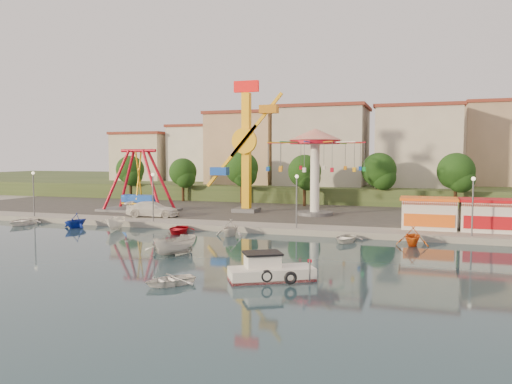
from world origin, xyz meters
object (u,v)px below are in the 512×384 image
at_px(rowboat_a, 165,248).
at_px(skiff, 175,245).
at_px(cabin_motorboat, 269,272).
at_px(wave_swinger, 315,152).
at_px(van, 153,209).
at_px(kamikaze_tower, 248,150).
at_px(pirate_ship_ride, 139,182).

height_order(rowboat_a, skiff, skiff).
distance_m(cabin_motorboat, skiff, 10.43).
xyz_separation_m(wave_swinger, cabin_motorboat, (3.21, -29.72, -7.70)).
bearing_deg(van, rowboat_a, -157.95).
distance_m(kamikaze_tower, rowboat_a, 25.63).
distance_m(pirate_ship_ride, kamikaze_tower, 14.82).
relative_size(skiff, van, 0.66).
distance_m(rowboat_a, van, 19.50).
bearing_deg(cabin_motorboat, van, 103.21).
bearing_deg(skiff, pirate_ship_ride, 150.35).
distance_m(cabin_motorboat, van, 30.47).
xyz_separation_m(kamikaze_tower, cabin_motorboat, (11.77, -30.00, -7.99)).
distance_m(pirate_ship_ride, rowboat_a, 26.48).
bearing_deg(skiff, kamikaze_tower, 119.35).
height_order(cabin_motorboat, skiff, cabin_motorboat).
height_order(pirate_ship_ride, rowboat_a, pirate_ship_ride).
distance_m(wave_swinger, van, 20.41).
xyz_separation_m(pirate_ship_ride, wave_swinger, (22.48, 2.73, 3.80)).
relative_size(rowboat_a, van, 0.59).
xyz_separation_m(pirate_ship_ride, cabin_motorboat, (25.69, -26.99, -3.90)).
distance_m(wave_swinger, cabin_motorboat, 30.87).
distance_m(kamikaze_tower, skiff, 26.26).
distance_m(pirate_ship_ride, van, 7.41).
relative_size(pirate_ship_ride, rowboat_a, 2.75).
relative_size(wave_swinger, van, 1.89).
xyz_separation_m(rowboat_a, skiff, (1.29, -0.70, 0.41)).
xyz_separation_m(cabin_motorboat, rowboat_a, (-10.43, 5.73, -0.12)).
distance_m(kamikaze_tower, cabin_motorboat, 33.20).
bearing_deg(wave_swinger, skiff, -103.49).
bearing_deg(pirate_ship_ride, kamikaze_tower, 12.20).
xyz_separation_m(kamikaze_tower, rowboat_a, (1.34, -24.27, -8.11)).
height_order(rowboat_a, van, van).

